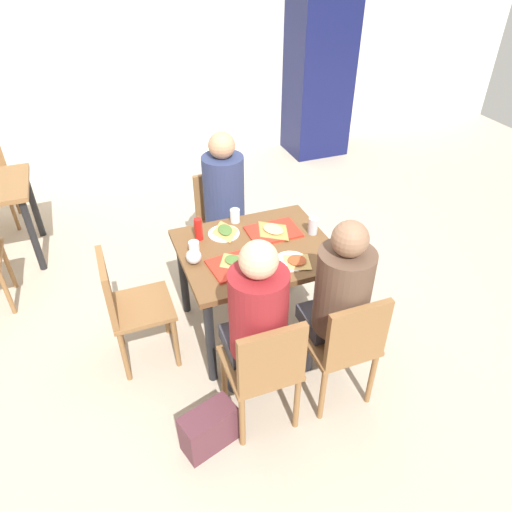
# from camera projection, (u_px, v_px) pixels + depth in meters

# --- Properties ---
(ground_plane) EXTENTS (10.00, 10.00, 0.02)m
(ground_plane) POSITION_uv_depth(u_px,v_px,m) (256.00, 326.00, 3.57)
(ground_plane) COLOR #B7A893
(back_wall) EXTENTS (10.00, 0.10, 2.80)m
(back_wall) POSITION_uv_depth(u_px,v_px,m) (153.00, 43.00, 5.16)
(back_wall) COLOR silver
(back_wall) RESTS_ON ground_plane
(main_table) EXTENTS (1.02, 0.85, 0.73)m
(main_table) POSITION_uv_depth(u_px,v_px,m) (256.00, 259.00, 3.20)
(main_table) COLOR brown
(main_table) RESTS_ON ground_plane
(chair_near_left) EXTENTS (0.40, 0.40, 0.87)m
(chair_near_left) POSITION_uv_depth(u_px,v_px,m) (265.00, 367.00, 2.58)
(chair_near_left) COLOR olive
(chair_near_left) RESTS_ON ground_plane
(chair_near_right) EXTENTS (0.40, 0.40, 0.87)m
(chair_near_right) POSITION_uv_depth(u_px,v_px,m) (346.00, 343.00, 2.73)
(chair_near_right) COLOR olive
(chair_near_right) RESTS_ON ground_plane
(chair_far_side) EXTENTS (0.40, 0.40, 0.87)m
(chair_far_side) POSITION_uv_depth(u_px,v_px,m) (221.00, 217.00, 3.88)
(chair_far_side) COLOR olive
(chair_far_side) RESTS_ON ground_plane
(chair_left_end) EXTENTS (0.40, 0.40, 0.87)m
(chair_left_end) POSITION_uv_depth(u_px,v_px,m) (127.00, 303.00, 3.01)
(chair_left_end) COLOR olive
(chair_left_end) RESTS_ON ground_plane
(person_in_red) EXTENTS (0.32, 0.42, 1.28)m
(person_in_red) POSITION_uv_depth(u_px,v_px,m) (256.00, 318.00, 2.55)
(person_in_red) COLOR #383842
(person_in_red) RESTS_ON ground_plane
(person_in_brown_jacket) EXTENTS (0.32, 0.42, 1.28)m
(person_in_brown_jacket) POSITION_uv_depth(u_px,v_px,m) (338.00, 296.00, 2.69)
(person_in_brown_jacket) COLOR #383842
(person_in_brown_jacket) RESTS_ON ground_plane
(person_far_side) EXTENTS (0.32, 0.42, 1.28)m
(person_far_side) POSITION_uv_depth(u_px,v_px,m) (225.00, 198.00, 3.63)
(person_far_side) COLOR #383842
(person_far_side) RESTS_ON ground_plane
(tray_red_near) EXTENTS (0.39, 0.30, 0.02)m
(tray_red_near) POSITION_uv_depth(u_px,v_px,m) (238.00, 264.00, 2.97)
(tray_red_near) COLOR red
(tray_red_near) RESTS_ON main_table
(tray_red_far) EXTENTS (0.36, 0.26, 0.02)m
(tray_red_far) POSITION_uv_depth(u_px,v_px,m) (273.00, 231.00, 3.28)
(tray_red_far) COLOR red
(tray_red_far) RESTS_ON main_table
(paper_plate_center) EXTENTS (0.22, 0.22, 0.01)m
(paper_plate_center) POSITION_uv_depth(u_px,v_px,m) (224.00, 233.00, 3.27)
(paper_plate_center) COLOR white
(paper_plate_center) RESTS_ON main_table
(paper_plate_near_edge) EXTENTS (0.22, 0.22, 0.01)m
(paper_plate_near_edge) POSITION_uv_depth(u_px,v_px,m) (291.00, 261.00, 3.01)
(paper_plate_near_edge) COLOR white
(paper_plate_near_edge) RESTS_ON main_table
(pizza_slice_a) EXTENTS (0.17, 0.19, 0.02)m
(pizza_slice_a) POSITION_uv_depth(u_px,v_px,m) (233.00, 261.00, 2.98)
(pizza_slice_a) COLOR tan
(pizza_slice_a) RESTS_ON tray_red_near
(pizza_slice_b) EXTENTS (0.23, 0.27, 0.02)m
(pizza_slice_b) POSITION_uv_depth(u_px,v_px,m) (273.00, 230.00, 3.27)
(pizza_slice_b) COLOR #C68C47
(pizza_slice_b) RESTS_ON tray_red_far
(pizza_slice_c) EXTENTS (0.16, 0.22, 0.02)m
(pizza_slice_c) POSITION_uv_depth(u_px,v_px,m) (225.00, 230.00, 3.28)
(pizza_slice_c) COLOR tan
(pizza_slice_c) RESTS_ON paper_plate_center
(pizza_slice_d) EXTENTS (0.23, 0.23, 0.02)m
(pizza_slice_d) POSITION_uv_depth(u_px,v_px,m) (297.00, 261.00, 2.99)
(pizza_slice_d) COLOR #DBAD60
(pizza_slice_d) RESTS_ON paper_plate_near_edge
(plastic_cup_a) EXTENTS (0.07, 0.07, 0.10)m
(plastic_cup_a) POSITION_uv_depth(u_px,v_px,m) (235.00, 216.00, 3.38)
(plastic_cup_a) COLOR white
(plastic_cup_a) RESTS_ON main_table
(plastic_cup_b) EXTENTS (0.07, 0.07, 0.10)m
(plastic_cup_b) POSITION_uv_depth(u_px,v_px,m) (281.00, 271.00, 2.85)
(plastic_cup_b) COLOR white
(plastic_cup_b) RESTS_ON main_table
(plastic_cup_c) EXTENTS (0.07, 0.07, 0.10)m
(plastic_cup_c) POSITION_uv_depth(u_px,v_px,m) (194.00, 248.00, 3.04)
(plastic_cup_c) COLOR white
(plastic_cup_c) RESTS_ON main_table
(soda_can) EXTENTS (0.07, 0.07, 0.12)m
(soda_can) POSITION_uv_depth(u_px,v_px,m) (313.00, 226.00, 3.24)
(soda_can) COLOR #B7BCC6
(soda_can) RESTS_ON main_table
(condiment_bottle) EXTENTS (0.06, 0.06, 0.16)m
(condiment_bottle) POSITION_uv_depth(u_px,v_px,m) (198.00, 229.00, 3.17)
(condiment_bottle) COLOR red
(condiment_bottle) RESTS_ON main_table
(foil_bundle) EXTENTS (0.10, 0.10, 0.10)m
(foil_bundle) POSITION_uv_depth(u_px,v_px,m) (194.00, 256.00, 2.97)
(foil_bundle) COLOR silver
(foil_bundle) RESTS_ON main_table
(handbag) EXTENTS (0.35, 0.25, 0.28)m
(handbag) POSITION_uv_depth(u_px,v_px,m) (209.00, 429.00, 2.69)
(handbag) COLOR #592D38
(handbag) RESTS_ON ground_plane
(drink_fridge) EXTENTS (0.70, 0.60, 1.90)m
(drink_fridge) POSITION_uv_depth(u_px,v_px,m) (318.00, 76.00, 5.71)
(drink_fridge) COLOR #14194C
(drink_fridge) RESTS_ON ground_plane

